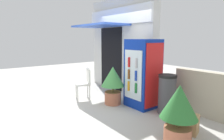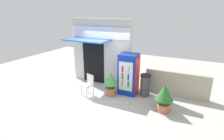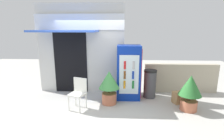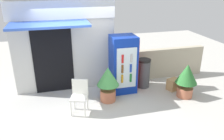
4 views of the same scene
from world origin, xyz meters
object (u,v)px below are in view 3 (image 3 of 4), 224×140
(plastic_chair, at_px, (79,91))
(cardboard_box, at_px, (179,97))
(potted_plant_curbside, at_px, (190,90))
(trash_bin, at_px, (150,84))
(potted_plant_near_shop, at_px, (109,84))
(drink_cooler, at_px, (129,72))

(plastic_chair, height_order, cardboard_box, plastic_chair)
(potted_plant_curbside, distance_m, cardboard_box, 0.65)
(trash_bin, bearing_deg, plastic_chair, -155.98)
(trash_bin, height_order, cardboard_box, trash_bin)
(potted_plant_curbside, relative_size, trash_bin, 1.09)
(potted_plant_near_shop, height_order, cardboard_box, potted_plant_near_shop)
(potted_plant_near_shop, xyz_separation_m, cardboard_box, (2.13, 0.14, -0.43))
(drink_cooler, xyz_separation_m, potted_plant_near_shop, (-0.60, -0.50, -0.25))
(cardboard_box, bearing_deg, potted_plant_curbside, -77.41)
(potted_plant_curbside, height_order, trash_bin, potted_plant_curbside)
(potted_plant_near_shop, bearing_deg, plastic_chair, -156.19)
(potted_plant_near_shop, relative_size, cardboard_box, 2.84)
(plastic_chair, xyz_separation_m, trash_bin, (2.14, 0.95, -0.05))
(potted_plant_near_shop, height_order, potted_plant_curbside, potted_plant_near_shop)
(potted_plant_near_shop, bearing_deg, potted_plant_curbside, -8.64)
(plastic_chair, height_order, potted_plant_curbside, potted_plant_curbside)
(plastic_chair, bearing_deg, drink_cooler, 31.31)
(plastic_chair, distance_m, potted_plant_near_shop, 0.92)
(drink_cooler, height_order, potted_plant_curbside, drink_cooler)
(potted_plant_curbside, bearing_deg, potted_plant_near_shop, 171.36)
(plastic_chair, xyz_separation_m, potted_plant_near_shop, (0.84, 0.37, 0.10))
(trash_bin, bearing_deg, potted_plant_curbside, -44.55)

